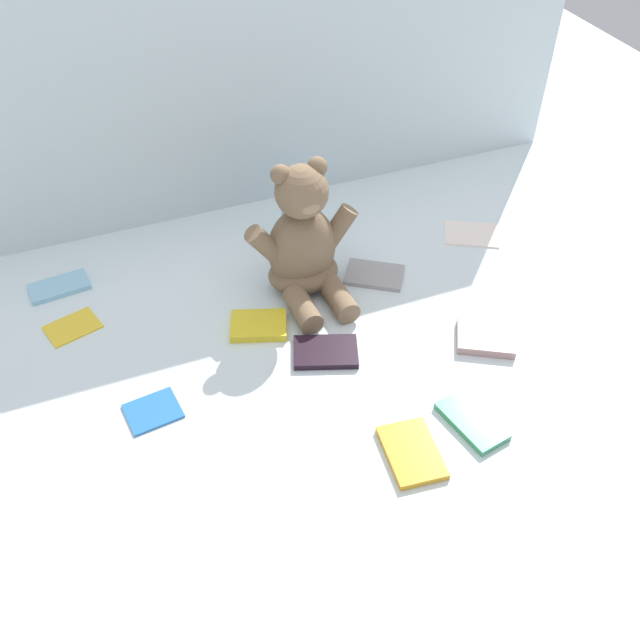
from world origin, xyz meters
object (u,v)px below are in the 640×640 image
(book_case_9, at_px, (374,275))
(book_case_0, at_px, (72,326))
(book_case_1, at_px, (472,233))
(book_case_7, at_px, (412,452))
(book_case_10, at_px, (486,337))
(book_case_3, at_px, (301,213))
(book_case_6, at_px, (153,410))
(teddy_bear, at_px, (304,245))
(book_case_8, at_px, (259,325))
(book_case_4, at_px, (326,352))
(book_case_5, at_px, (472,421))
(book_case_2, at_px, (59,287))

(book_case_9, bearing_deg, book_case_0, 116.51)
(book_case_1, xyz_separation_m, book_case_7, (-0.42, -0.52, 0.00))
(book_case_0, height_order, book_case_10, book_case_10)
(book_case_3, relative_size, book_case_7, 1.05)
(book_case_9, bearing_deg, book_case_7, -163.59)
(book_case_6, relative_size, book_case_10, 0.84)
(book_case_7, bearing_deg, book_case_10, -137.08)
(teddy_bear, distance_m, book_case_8, 0.20)
(book_case_4, xyz_separation_m, book_case_5, (0.18, -0.26, -0.00))
(teddy_bear, bearing_deg, book_case_4, -100.56)
(book_case_0, distance_m, book_case_8, 0.39)
(book_case_6, distance_m, book_case_9, 0.58)
(book_case_2, relative_size, book_case_5, 0.95)
(book_case_0, relative_size, book_case_10, 0.91)
(teddy_bear, distance_m, book_case_5, 0.51)
(book_case_5, relative_size, book_case_9, 1.05)
(teddy_bear, distance_m, book_case_10, 0.42)
(teddy_bear, bearing_deg, book_case_0, 172.94)
(book_case_4, height_order, book_case_6, book_case_4)
(teddy_bear, bearing_deg, book_case_8, -146.78)
(book_case_3, relative_size, book_case_6, 1.43)
(book_case_4, distance_m, book_case_8, 0.16)
(teddy_bear, xyz_separation_m, book_case_6, (-0.39, -0.23, -0.11))
(book_case_2, bearing_deg, book_case_9, -114.01)
(book_case_7, bearing_deg, book_case_2, -46.44)
(book_case_7, distance_m, book_case_9, 0.49)
(book_case_3, bearing_deg, book_case_10, -52.39)
(book_case_0, distance_m, book_case_10, 0.85)
(book_case_4, xyz_separation_m, book_case_7, (0.05, -0.28, -0.00))
(book_case_2, distance_m, book_case_3, 0.57)
(book_case_6, height_order, book_case_7, book_case_7)
(book_case_1, bearing_deg, book_case_5, 177.88)
(book_case_8, xyz_separation_m, book_case_10, (0.42, -0.20, 0.00))
(book_case_2, bearing_deg, book_case_1, -105.48)
(teddy_bear, distance_m, book_case_7, 0.51)
(book_case_4, height_order, book_case_10, book_case_10)
(book_case_2, relative_size, book_case_4, 0.99)
(book_case_0, height_order, book_case_8, book_case_8)
(teddy_bear, relative_size, book_case_10, 2.65)
(book_case_1, height_order, book_case_6, book_case_6)
(book_case_2, height_order, book_case_5, book_case_5)
(book_case_2, xyz_separation_m, book_case_5, (0.65, -0.66, 0.00))
(book_case_2, relative_size, book_case_7, 0.96)
(book_case_3, distance_m, book_case_7, 0.67)
(book_case_1, distance_m, book_case_4, 0.53)
(book_case_2, relative_size, book_case_3, 0.91)
(book_case_2, xyz_separation_m, book_case_4, (0.47, -0.40, 0.00))
(teddy_bear, relative_size, book_case_3, 2.20)
(book_case_1, xyz_separation_m, book_case_4, (-0.47, -0.24, 0.00))
(teddy_bear, bearing_deg, book_case_1, 2.51)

